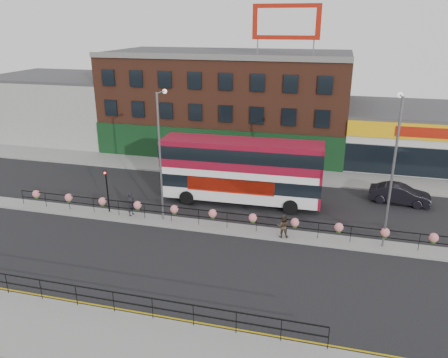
% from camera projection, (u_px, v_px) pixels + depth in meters
% --- Properties ---
extents(ground, '(120.00, 120.00, 0.00)m').
position_uv_depth(ground, '(213.00, 228.00, 29.70)').
color(ground, black).
rests_on(ground, ground).
extents(south_pavement, '(60.00, 4.00, 0.15)m').
position_uv_depth(south_pavement, '(135.00, 347.00, 18.77)').
color(south_pavement, gray).
rests_on(south_pavement, ground).
extents(north_pavement, '(60.00, 4.00, 0.15)m').
position_uv_depth(north_pavement, '(249.00, 172.00, 40.58)').
color(north_pavement, gray).
rests_on(north_pavement, ground).
extents(median, '(60.00, 1.60, 0.15)m').
position_uv_depth(median, '(213.00, 227.00, 29.67)').
color(median, gray).
rests_on(median, ground).
extents(yellow_line_inner, '(60.00, 0.10, 0.01)m').
position_uv_depth(yellow_line_inner, '(157.00, 315.00, 20.88)').
color(yellow_line_inner, gold).
rests_on(yellow_line_inner, ground).
extents(yellow_line_outer, '(60.00, 0.10, 0.01)m').
position_uv_depth(yellow_line_outer, '(155.00, 318.00, 20.72)').
color(yellow_line_outer, gold).
rests_on(yellow_line_outer, ground).
extents(brick_building, '(25.00, 12.21, 10.30)m').
position_uv_depth(brick_building, '(228.00, 101.00, 47.05)').
color(brick_building, brown).
rests_on(brick_building, ground).
extents(supermarket, '(15.00, 12.25, 5.30)m').
position_uv_depth(supermarket, '(424.00, 135.00, 43.06)').
color(supermarket, silver).
rests_on(supermarket, ground).
extents(warehouse_west, '(15.50, 12.00, 7.30)m').
position_uv_depth(warehouse_west, '(65.00, 106.00, 52.43)').
color(warehouse_west, '#989894').
rests_on(warehouse_west, ground).
extents(billboard, '(6.00, 0.29, 4.40)m').
position_uv_depth(billboard, '(286.00, 22.00, 38.22)').
color(billboard, '#A0180A').
rests_on(billboard, brick_building).
extents(median_railing, '(30.04, 0.56, 1.23)m').
position_uv_depth(median_railing, '(213.00, 214.00, 29.34)').
color(median_railing, black).
rests_on(median_railing, median).
extents(south_railing, '(20.04, 0.05, 1.12)m').
position_uv_depth(south_railing, '(113.00, 297.00, 20.67)').
color(south_railing, black).
rests_on(south_railing, south_pavement).
extents(double_decker_bus, '(12.23, 3.33, 4.92)m').
position_uv_depth(double_decker_bus, '(242.00, 165.00, 32.92)').
color(double_decker_bus, white).
rests_on(double_decker_bus, ground).
extents(car, '(2.72, 4.90, 1.48)m').
position_uv_depth(car, '(400.00, 194.00, 33.51)').
color(car, black).
rests_on(car, ground).
extents(pedestrian_a, '(0.78, 0.65, 1.73)m').
position_uv_depth(pedestrian_a, '(131.00, 204.00, 31.04)').
color(pedestrian_a, black).
rests_on(pedestrian_a, median).
extents(pedestrian_b, '(0.94, 0.83, 1.55)m').
position_uv_depth(pedestrian_b, '(283.00, 226.00, 27.90)').
color(pedestrian_b, '#413325').
rests_on(pedestrian_b, median).
extents(lamp_column_west, '(0.32, 1.56, 8.88)m').
position_uv_depth(lamp_column_west, '(161.00, 146.00, 29.10)').
color(lamp_column_west, slate).
rests_on(lamp_column_west, median).
extents(lamp_column_east, '(0.33, 1.62, 9.26)m').
position_uv_depth(lamp_column_east, '(394.00, 160.00, 25.36)').
color(lamp_column_east, slate).
rests_on(lamp_column_east, median).
extents(traffic_light_median, '(0.15, 0.28, 3.65)m').
position_uv_depth(traffic_light_median, '(106.00, 182.00, 31.13)').
color(traffic_light_median, black).
rests_on(traffic_light_median, median).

